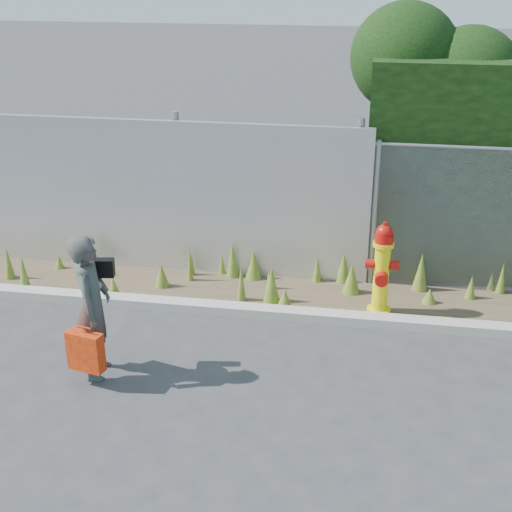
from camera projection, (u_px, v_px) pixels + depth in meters
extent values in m
plane|color=#343537|center=(262.00, 398.00, 7.45)|extent=(80.00, 80.00, 0.00)
cube|color=#A4A094|center=(284.00, 313.00, 9.05)|extent=(16.00, 0.22, 0.12)
cube|color=#4C3C2B|center=(290.00, 296.00, 9.62)|extent=(16.00, 1.20, 0.01)
cone|color=#4F6A1F|center=(190.00, 264.00, 9.96)|extent=(0.09, 0.09, 0.54)
cone|color=#4F6A1F|center=(491.00, 282.00, 9.72)|extent=(0.10, 0.10, 0.29)
cone|color=#4F6A1F|center=(285.00, 299.00, 9.24)|extent=(0.21, 0.21, 0.27)
cone|color=#4F6A1F|center=(471.00, 288.00, 9.48)|extent=(0.15, 0.15, 0.33)
cone|color=#4F6A1F|center=(305.00, 260.00, 10.07)|extent=(0.15, 0.15, 0.55)
cone|color=#4F6A1F|center=(222.00, 263.00, 10.23)|extent=(0.10, 0.10, 0.35)
cone|color=#4F6A1F|center=(317.00, 270.00, 9.96)|extent=(0.13, 0.13, 0.38)
cone|color=#4F6A1F|center=(502.00, 279.00, 9.60)|extent=(0.12, 0.12, 0.46)
cone|color=#4F6A1F|center=(254.00, 259.00, 10.13)|extent=(0.12, 0.12, 0.53)
cone|color=#4F6A1F|center=(241.00, 283.00, 9.39)|extent=(0.13, 0.13, 0.54)
cone|color=#4F6A1F|center=(24.00, 274.00, 9.67)|extent=(0.16, 0.16, 0.52)
cone|color=#4F6A1F|center=(344.00, 267.00, 9.94)|extent=(0.20, 0.20, 0.46)
cone|color=#4F6A1F|center=(162.00, 276.00, 9.81)|extent=(0.21, 0.21, 0.35)
cone|color=#4F6A1F|center=(272.00, 285.00, 9.36)|extent=(0.22, 0.22, 0.52)
cone|color=#4F6A1F|center=(253.00, 266.00, 10.05)|extent=(0.23, 0.23, 0.40)
cone|color=#4F6A1F|center=(82.00, 275.00, 9.98)|extent=(0.13, 0.13, 0.22)
cone|color=#4F6A1F|center=(233.00, 260.00, 10.08)|extent=(0.18, 0.18, 0.52)
cone|color=#4F6A1F|center=(82.00, 259.00, 10.13)|extent=(0.24, 0.24, 0.52)
cone|color=#4F6A1F|center=(98.00, 267.00, 10.16)|extent=(0.10, 0.10, 0.28)
cone|color=#4F6A1F|center=(421.00, 273.00, 9.68)|extent=(0.21, 0.21, 0.55)
cone|color=#4F6A1F|center=(192.00, 264.00, 10.16)|extent=(0.09, 0.09, 0.37)
cone|color=#4F6A1F|center=(114.00, 287.00, 9.54)|extent=(0.18, 0.18, 0.29)
cone|color=#4F6A1F|center=(429.00, 297.00, 9.38)|extent=(0.20, 0.20, 0.21)
cone|color=#4F6A1F|center=(59.00, 262.00, 10.41)|extent=(0.14, 0.14, 0.22)
cone|color=#4F6A1F|center=(8.00, 264.00, 10.04)|extent=(0.15, 0.15, 0.47)
cone|color=#4F6A1F|center=(269.00, 278.00, 9.75)|extent=(0.10, 0.10, 0.35)
cone|color=#4F6A1F|center=(351.00, 279.00, 9.62)|extent=(0.24, 0.24, 0.43)
cube|color=#B3B5BB|center=(72.00, 193.00, 10.22)|extent=(8.50, 0.08, 2.20)
cylinder|color=gray|center=(179.00, 192.00, 10.08)|extent=(0.10, 0.10, 2.30)
cylinder|color=gray|center=(356.00, 202.00, 9.70)|extent=(0.10, 0.10, 2.30)
cylinder|color=gray|center=(374.00, 215.00, 9.60)|extent=(0.07, 0.07, 2.05)
sphere|color=black|center=(405.00, 57.00, 9.97)|extent=(1.53, 1.53, 1.53)
sphere|color=black|center=(469.00, 78.00, 9.86)|extent=(1.43, 1.43, 1.43)
cylinder|color=yellow|center=(378.00, 310.00, 9.18)|extent=(0.31, 0.31, 0.07)
cylinder|color=yellow|center=(381.00, 280.00, 9.01)|extent=(0.20, 0.20, 0.93)
cylinder|color=yellow|center=(384.00, 244.00, 8.82)|extent=(0.26, 0.26, 0.05)
cylinder|color=#B20F0A|center=(384.00, 239.00, 8.78)|extent=(0.23, 0.23, 0.11)
sphere|color=#B20F0A|center=(384.00, 233.00, 8.75)|extent=(0.21, 0.21, 0.21)
cylinder|color=#B20F0A|center=(385.00, 224.00, 8.71)|extent=(0.05, 0.05, 0.05)
cylinder|color=#B20F0A|center=(370.00, 264.00, 8.95)|extent=(0.11, 0.12, 0.12)
cylinder|color=#B20F0A|center=(394.00, 265.00, 8.90)|extent=(0.11, 0.12, 0.12)
cylinder|color=#B20F0A|center=(381.00, 279.00, 8.84)|extent=(0.16, 0.13, 0.16)
imported|color=#0F5F52|center=(92.00, 307.00, 7.58)|extent=(0.49, 0.65, 1.63)
cube|color=#B2110A|center=(86.00, 351.00, 7.51)|extent=(0.39, 0.15, 0.44)
cylinder|color=#B2110A|center=(83.00, 327.00, 7.39)|extent=(0.19, 0.02, 0.02)
cube|color=black|center=(102.00, 268.00, 7.66)|extent=(0.27, 0.11, 0.20)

